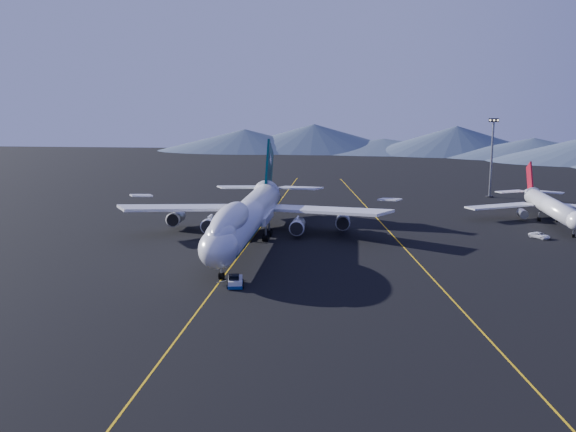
# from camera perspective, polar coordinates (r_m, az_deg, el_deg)

# --- Properties ---
(ground) EXTENTS (500.00, 500.00, 0.00)m
(ground) POSITION_cam_1_polar(r_m,az_deg,el_deg) (131.63, -3.54, -2.44)
(ground) COLOR black
(ground) RESTS_ON ground
(taxiway_line_main) EXTENTS (0.25, 220.00, 0.01)m
(taxiway_line_main) POSITION_cam_1_polar(r_m,az_deg,el_deg) (131.63, -3.54, -2.44)
(taxiway_line_main) COLOR #EAB10D
(taxiway_line_main) RESTS_ON ground
(taxiway_line_side) EXTENTS (28.08, 198.09, 0.01)m
(taxiway_line_side) POSITION_cam_1_polar(r_m,az_deg,el_deg) (139.86, 9.37, -1.79)
(taxiway_line_side) COLOR #EAB10D
(taxiway_line_side) RESTS_ON ground
(boeing_747) EXTENTS (59.62, 72.43, 19.37)m
(boeing_747) POSITION_cam_1_polar(r_m,az_deg,el_deg) (130.49, -3.57, 0.05)
(boeing_747) COLOR silver
(boeing_747) RESTS_ON ground
(pushback_tug) EXTENTS (3.22, 4.89, 1.99)m
(pushback_tug) POSITION_cam_1_polar(r_m,az_deg,el_deg) (102.15, -4.70, -5.89)
(pushback_tug) COLOR silver
(pushback_tug) RESTS_ON ground
(second_jet) EXTENTS (39.61, 44.75, 12.73)m
(second_jet) POSITION_cam_1_polar(r_m,az_deg,el_deg) (165.88, 22.23, 0.83)
(second_jet) COLOR silver
(second_jet) RESTS_ON ground
(service_van) EXTENTS (4.45, 4.78, 1.25)m
(service_van) POSITION_cam_1_polar(r_m,az_deg,el_deg) (146.05, 21.46, -1.62)
(service_van) COLOR white
(service_van) RESTS_ON ground
(floodlight_mast) EXTENTS (2.90, 2.17, 23.46)m
(floodlight_mast) POSITION_cam_1_polar(r_m,az_deg,el_deg) (200.87, 17.65, 4.97)
(floodlight_mast) COLOR black
(floodlight_mast) RESTS_ON ground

